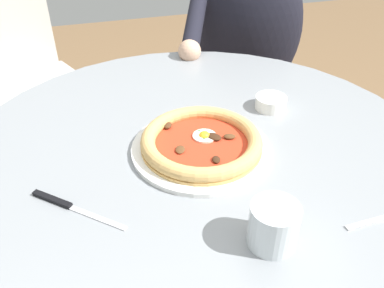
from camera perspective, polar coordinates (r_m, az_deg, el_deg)
The scene contains 8 objects.
dining_table at distance 0.97m, azimuth 0.76°, elevation -8.44°, with size 1.06×1.06×0.72m.
pizza_on_plate at distance 0.86m, azimuth 1.25°, elevation 0.25°, with size 0.30×0.30×0.04m.
water_glass at distance 0.67m, azimuth 11.23°, elevation -11.38°, with size 0.08×0.08×0.08m.
steak_knife at distance 0.77m, azimuth -17.35°, elevation -8.03°, with size 0.16×0.14×0.01m.
ramekin_capers at distance 1.02m, azimuth 10.95°, elevation 5.76°, with size 0.08×0.08×0.03m.
diner_person at distance 1.62m, azimuth 7.07°, elevation 9.44°, with size 0.53×0.45×1.18m.
cafe_chair_diner at distance 1.75m, azimuth 7.72°, elevation 10.60°, with size 0.55×0.55×0.82m.
cafe_chair_spare_near at distance 1.76m, azimuth -22.65°, elevation 9.86°, with size 0.55×0.55×0.92m.
Camera 1 is at (0.20, 0.66, 1.24)m, focal length 38.23 mm.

